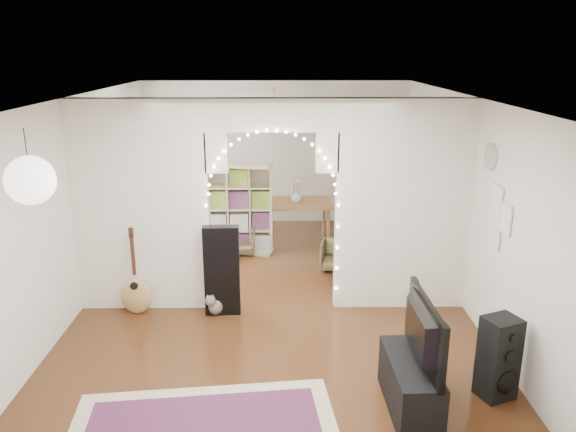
{
  "coord_description": "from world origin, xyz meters",
  "views": [
    {
      "loc": [
        0.13,
        -6.82,
        3.27
      ],
      "look_at": [
        0.2,
        0.3,
        1.14
      ],
      "focal_mm": 35.0,
      "sensor_mm": 36.0,
      "label": 1
    }
  ],
  "objects_px": {
    "floor_speaker": "(499,358)",
    "dining_chair_left": "(241,240)",
    "dining_table": "(296,206)",
    "media_console": "(410,385)",
    "dining_chair_right": "(337,255)",
    "acoustic_guitar": "(135,283)",
    "bookcase": "(228,208)"
  },
  "relations": [
    {
      "from": "floor_speaker",
      "to": "dining_chair_left",
      "type": "height_order",
      "value": "floor_speaker"
    },
    {
      "from": "dining_table",
      "to": "dining_chair_left",
      "type": "height_order",
      "value": "dining_table"
    },
    {
      "from": "media_console",
      "to": "dining_chair_right",
      "type": "height_order",
      "value": "media_console"
    },
    {
      "from": "floor_speaker",
      "to": "dining_table",
      "type": "height_order",
      "value": "floor_speaker"
    },
    {
      "from": "media_console",
      "to": "dining_chair_left",
      "type": "height_order",
      "value": "media_console"
    },
    {
      "from": "acoustic_guitar",
      "to": "floor_speaker",
      "type": "distance_m",
      "value": 4.34
    },
    {
      "from": "dining_chair_left",
      "to": "dining_chair_right",
      "type": "bearing_deg",
      "value": -25.44
    },
    {
      "from": "floor_speaker",
      "to": "dining_chair_left",
      "type": "relative_size",
      "value": 1.68
    },
    {
      "from": "media_console",
      "to": "dining_chair_right",
      "type": "xyz_separation_m",
      "value": [
        -0.35,
        3.5,
        -0.02
      ]
    },
    {
      "from": "floor_speaker",
      "to": "dining_table",
      "type": "bearing_deg",
      "value": 89.77
    },
    {
      "from": "dining_table",
      "to": "media_console",
      "type": "bearing_deg",
      "value": -80.78
    },
    {
      "from": "acoustic_guitar",
      "to": "dining_chair_right",
      "type": "xyz_separation_m",
      "value": [
        2.7,
        1.48,
        -0.2
      ]
    },
    {
      "from": "acoustic_guitar",
      "to": "bookcase",
      "type": "bearing_deg",
      "value": 60.52
    },
    {
      "from": "acoustic_guitar",
      "to": "dining_table",
      "type": "distance_m",
      "value": 3.41
    },
    {
      "from": "acoustic_guitar",
      "to": "bookcase",
      "type": "xyz_separation_m",
      "value": [
        0.97,
        2.34,
        0.32
      ]
    },
    {
      "from": "bookcase",
      "to": "dining_table",
      "type": "distance_m",
      "value": 1.18
    },
    {
      "from": "media_console",
      "to": "dining_chair_right",
      "type": "distance_m",
      "value": 3.51
    },
    {
      "from": "acoustic_guitar",
      "to": "floor_speaker",
      "type": "relative_size",
      "value": 1.17
    },
    {
      "from": "acoustic_guitar",
      "to": "dining_chair_right",
      "type": "bearing_deg",
      "value": 21.8
    },
    {
      "from": "media_console",
      "to": "acoustic_guitar",
      "type": "bearing_deg",
      "value": 144.93
    },
    {
      "from": "floor_speaker",
      "to": "dining_chair_right",
      "type": "bearing_deg",
      "value": 88.08
    },
    {
      "from": "acoustic_guitar",
      "to": "dining_chair_left",
      "type": "distance_m",
      "value": 2.53
    },
    {
      "from": "acoustic_guitar",
      "to": "dining_table",
      "type": "relative_size",
      "value": 0.8
    },
    {
      "from": "acoustic_guitar",
      "to": "bookcase",
      "type": "height_order",
      "value": "bookcase"
    },
    {
      "from": "acoustic_guitar",
      "to": "floor_speaker",
      "type": "xyz_separation_m",
      "value": [
        3.94,
        -1.82,
        -0.01
      ]
    },
    {
      "from": "dining_chair_left",
      "to": "dining_chair_right",
      "type": "distance_m",
      "value": 1.69
    },
    {
      "from": "dining_table",
      "to": "dining_chair_left",
      "type": "xyz_separation_m",
      "value": [
        -0.92,
        -0.45,
        -0.46
      ]
    },
    {
      "from": "bookcase",
      "to": "dining_chair_right",
      "type": "relative_size",
      "value": 3.0
    },
    {
      "from": "bookcase",
      "to": "dining_chair_left",
      "type": "relative_size",
      "value": 2.99
    },
    {
      "from": "media_console",
      "to": "dining_table",
      "type": "height_order",
      "value": "dining_table"
    },
    {
      "from": "acoustic_guitar",
      "to": "media_console",
      "type": "distance_m",
      "value": 3.67
    },
    {
      "from": "acoustic_guitar",
      "to": "media_console",
      "type": "height_order",
      "value": "acoustic_guitar"
    }
  ]
}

